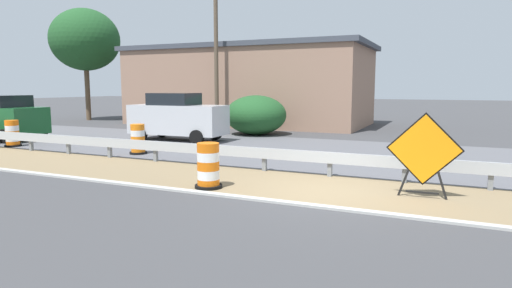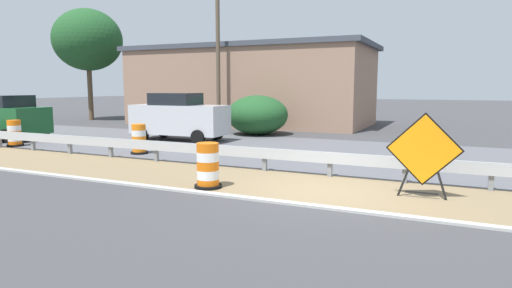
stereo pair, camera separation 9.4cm
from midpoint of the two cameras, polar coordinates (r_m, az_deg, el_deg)
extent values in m
plane|color=#3D3D3F|center=(10.62, 8.75, -6.36)|extent=(160.00, 160.00, 0.00)
cube|color=#7F6B4C|center=(11.04, 9.38, -5.81)|extent=(3.30, 120.00, 0.01)
cube|color=#56565B|center=(16.64, 14.55, -1.44)|extent=(8.33, 120.00, 0.00)
cube|color=#ADADA8|center=(9.41, 6.60, -8.11)|extent=(0.20, 120.00, 0.11)
cube|color=#ADB2B7|center=(13.44, -3.16, -0.95)|extent=(0.08, 56.47, 0.32)
cube|color=slate|center=(12.11, 28.29, -3.76)|extent=(0.12, 0.12, 0.70)
cube|color=slate|center=(12.13, 18.74, -3.24)|extent=(0.12, 0.12, 0.70)
cube|color=slate|center=(12.47, 9.47, -2.64)|extent=(0.12, 0.12, 0.70)
cube|color=slate|center=(13.12, 0.92, -2.04)|extent=(0.12, 0.12, 0.70)
cube|color=slate|center=(14.03, -6.67, -1.46)|extent=(0.12, 0.12, 0.70)
cube|color=slate|center=(15.15, -13.23, -0.94)|extent=(0.12, 0.12, 0.70)
cube|color=slate|center=(16.45, -18.82, -0.48)|extent=(0.12, 0.12, 0.70)
cube|color=slate|center=(17.88, -23.56, -0.09)|extent=(0.12, 0.12, 0.70)
cube|color=slate|center=(19.41, -27.57, 0.24)|extent=(0.12, 0.12, 0.70)
cube|color=black|center=(10.64, 22.73, -3.95)|extent=(0.06, 0.39, 1.06)
cube|color=black|center=(10.65, 18.96, -3.76)|extent=(0.06, 0.39, 1.06)
cube|color=black|center=(10.72, 20.74, -5.97)|extent=(0.07, 0.72, 0.04)
cube|color=orange|center=(10.52, 21.00, -0.63)|extent=(0.09, 1.58, 1.58)
cube|color=black|center=(10.54, 21.00, -0.62)|extent=(0.07, 1.67, 1.67)
cylinder|color=orange|center=(11.05, -6.50, -5.16)|extent=(0.56, 0.56, 0.23)
cylinder|color=white|center=(11.00, -6.52, -4.00)|extent=(0.56, 0.56, 0.23)
cylinder|color=orange|center=(10.96, -6.53, -2.83)|extent=(0.56, 0.56, 0.23)
cylinder|color=white|center=(10.92, -6.55, -1.65)|extent=(0.56, 0.56, 0.23)
cylinder|color=orange|center=(10.88, -6.57, -0.46)|extent=(0.56, 0.56, 0.23)
cylinder|color=black|center=(11.06, -6.49, -5.53)|extent=(0.69, 0.69, 0.08)
cylinder|color=orange|center=(17.05, -15.36, -0.88)|extent=(0.52, 0.52, 0.23)
cylinder|color=white|center=(17.02, -15.39, -0.12)|extent=(0.52, 0.52, 0.23)
cylinder|color=orange|center=(17.00, -15.41, 0.63)|extent=(0.52, 0.52, 0.23)
cylinder|color=white|center=(16.97, -15.44, 1.39)|extent=(0.52, 0.52, 0.23)
cylinder|color=orange|center=(16.95, -15.47, 2.15)|extent=(0.52, 0.52, 0.23)
cylinder|color=black|center=(17.06, -15.35, -1.12)|extent=(0.65, 0.65, 0.08)
cylinder|color=orange|center=(21.20, -29.40, 0.02)|extent=(0.54, 0.54, 0.22)
cylinder|color=white|center=(21.18, -29.44, 0.62)|extent=(0.54, 0.54, 0.22)
cylinder|color=orange|center=(21.15, -29.48, 1.23)|extent=(0.54, 0.54, 0.22)
cylinder|color=white|center=(21.13, -29.52, 1.83)|extent=(0.54, 0.54, 0.22)
cylinder|color=orange|center=(21.12, -29.56, 2.43)|extent=(0.54, 0.54, 0.22)
cylinder|color=black|center=(21.21, -29.39, -0.17)|extent=(0.67, 0.67, 0.08)
cube|color=#195128|center=(24.18, -30.45, 2.75)|extent=(1.93, 4.29, 1.24)
cube|color=black|center=(24.00, -30.36, 4.88)|extent=(1.73, 1.98, 0.56)
cylinder|color=black|center=(25.93, -30.45, 1.62)|extent=(0.22, 0.64, 0.64)
cylinder|color=black|center=(22.52, -30.25, 0.89)|extent=(0.22, 0.64, 0.64)
cylinder|color=black|center=(23.68, -26.48, 1.40)|extent=(0.22, 0.64, 0.64)
cube|color=silver|center=(20.77, -10.34, 3.20)|extent=(1.84, 4.63, 1.35)
cube|color=black|center=(20.82, -10.83, 5.83)|extent=(1.61, 2.15, 0.56)
cylinder|color=black|center=(20.80, -5.50, 1.42)|extent=(0.24, 0.65, 0.64)
cylinder|color=black|center=(19.30, -7.93, 0.90)|extent=(0.24, 0.65, 0.64)
cylinder|color=black|center=(22.39, -12.34, 1.71)|extent=(0.24, 0.65, 0.64)
cylinder|color=black|center=(21.00, -15.05, 1.25)|extent=(0.24, 0.65, 0.64)
cube|color=#93705B|center=(29.77, -1.05, 7.40)|extent=(7.41, 15.60, 4.89)
cube|color=#3D424C|center=(29.87, -1.06, 12.39)|extent=(7.71, 16.23, 0.30)
cylinder|color=brown|center=(25.75, -5.36, 11.41)|extent=(0.24, 0.24, 8.55)
ellipsoid|color=#1E4C23|center=(22.96, -0.14, 3.83)|extent=(3.23, 3.23, 2.08)
cylinder|color=brown|center=(35.25, -21.31, 6.15)|extent=(0.36, 0.36, 3.96)
ellipsoid|color=#1E4C23|center=(35.42, -21.62, 12.62)|extent=(5.03, 5.03, 4.53)
camera|label=1|loc=(0.05, -90.22, -0.03)|focal=30.45mm
camera|label=2|loc=(0.05, 89.78, 0.03)|focal=30.45mm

